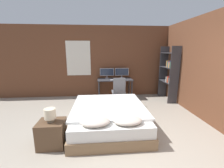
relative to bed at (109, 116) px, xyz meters
The scene contains 13 objects.
ground_plane 1.30m from the bed, 70.61° to the right, with size 20.00×20.00×0.00m, color #9E9384.
wall_back 2.81m from the bed, 80.90° to the left, with size 12.00×0.08×2.70m.
wall_side_right 2.74m from the bed, ahead, with size 0.06×12.00×2.70m.
bed is the anchor object (origin of this frame).
nightstand 1.31m from the bed, 149.93° to the right, with size 0.49×0.43×0.50m.
bedside_lamp 1.37m from the bed, 149.93° to the right, with size 0.21×0.21×0.26m.
desk 2.25m from the bed, 80.18° to the left, with size 1.30×0.61×0.74m.
monitor_left 2.49m from the bed, 87.89° to the left, with size 0.54×0.16×0.39m.
monitor_right 2.58m from the bed, 74.36° to the left, with size 0.54×0.16×0.39m.
keyboard 2.08m from the bed, 79.21° to the left, with size 0.37×0.13×0.02m.
computer_mouse 2.15m from the bed, 71.74° to the left, with size 0.07×0.05×0.04m.
office_chair 1.49m from the bed, 73.51° to the left, with size 0.52×0.52×0.94m.
bookshelf 2.98m from the bed, 37.30° to the left, with size 0.33×0.89×1.93m.
Camera 1 is at (-0.64, -2.10, 1.80)m, focal length 24.00 mm.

